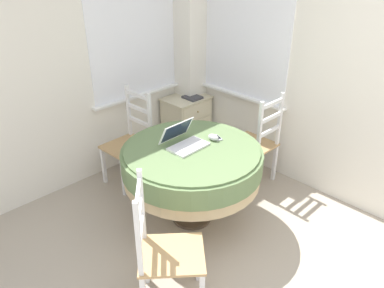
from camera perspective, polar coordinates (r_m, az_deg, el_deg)
The scene contains 10 objects.
corner_room_shell at distance 3.41m, azimuth 2.08°, elevation 11.40°, with size 4.07×4.58×2.55m.
round_dining_table at distance 3.22m, azimuth -0.03°, elevation -2.84°, with size 1.21×1.21×0.74m.
laptop at distance 3.18m, azimuth -1.22°, elevation 0.48°, with size 0.34×0.30×0.20m.
computer_mouse at distance 3.28m, azimuth 3.27°, elevation 1.03°, with size 0.07×0.10×0.05m.
cell_phone at distance 3.32m, azimuth 3.82°, elevation 0.97°, with size 0.09×0.13×0.01m.
dining_chair_near_back_window at distance 3.92m, azimuth -9.40°, elevation 0.31°, with size 0.45×0.41×1.00m.
dining_chair_near_right_window at distance 3.90m, azimuth 9.76°, elevation 0.13°, with size 0.39×0.43×1.00m.
dining_chair_camera_near at distance 2.59m, azimuth -4.30°, elevation -16.03°, with size 0.58×0.58×1.00m.
corner_cabinet at distance 4.62m, azimuth -0.84°, elevation 3.33°, with size 0.53×0.41×0.65m.
book_on_cabinet at distance 4.47m, azimuth 0.07°, elevation 7.13°, with size 0.18×0.20×0.02m.
Camera 1 is at (-1.38, -0.55, 2.25)m, focal length 35.00 mm.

